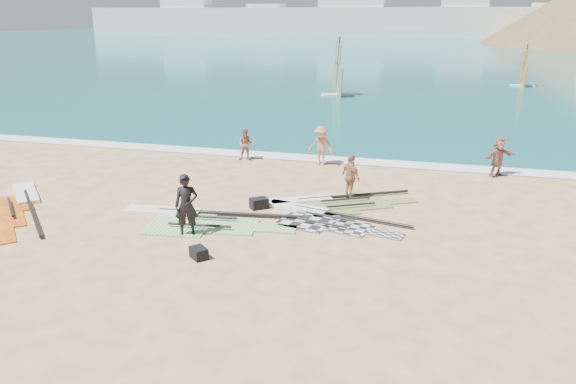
% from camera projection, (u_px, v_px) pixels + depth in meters
% --- Properties ---
extents(ground, '(300.00, 300.00, 0.00)m').
position_uv_depth(ground, '(202.00, 265.00, 15.56)').
color(ground, '#D6B07D').
rests_on(ground, ground).
extents(sea, '(300.00, 240.00, 0.06)m').
position_uv_depth(sea, '(420.00, 41.00, 136.82)').
color(sea, '#0E5663').
rests_on(sea, ground).
extents(surf_line, '(300.00, 1.20, 0.04)m').
position_uv_depth(surf_line, '(306.00, 159.00, 26.86)').
color(surf_line, white).
rests_on(surf_line, ground).
extents(far_town, '(160.00, 8.00, 12.00)m').
position_uv_depth(far_town, '(367.00, 21.00, 155.92)').
color(far_town, white).
rests_on(far_town, ground).
extents(rig_grey, '(5.28, 2.66, 0.20)m').
position_uv_depth(rig_grey, '(319.00, 217.00, 19.06)').
color(rig_grey, black).
rests_on(rig_grey, ground).
extents(rig_green, '(6.31, 2.72, 0.20)m').
position_uv_depth(rig_green, '(193.00, 218.00, 18.92)').
color(rig_green, '#4BCE2D').
rests_on(rig_green, ground).
extents(rig_orange, '(5.34, 3.70, 0.20)m').
position_uv_depth(rig_orange, '(332.00, 202.00, 20.51)').
color(rig_orange, orange).
rests_on(rig_orange, ground).
extents(rig_red, '(5.20, 5.81, 0.21)m').
position_uv_depth(rig_red, '(13.00, 205.00, 20.18)').
color(rig_red, red).
rests_on(rig_red, ground).
extents(gear_bag_near, '(0.74, 0.72, 0.38)m').
position_uv_depth(gear_bag_near, '(259.00, 203.00, 19.97)').
color(gear_bag_near, black).
rests_on(gear_bag_near, ground).
extents(gear_bag_far, '(0.65, 0.64, 0.32)m').
position_uv_depth(gear_bag_far, '(199.00, 253.00, 15.92)').
color(gear_bag_far, black).
rests_on(gear_bag_far, ground).
extents(person_wetsuit, '(0.85, 0.70, 1.98)m').
position_uv_depth(person_wetsuit, '(187.00, 206.00, 17.29)').
color(person_wetsuit, black).
rests_on(person_wetsuit, ground).
extents(beachgoer_left, '(0.82, 0.68, 1.51)m').
position_uv_depth(beachgoer_left, '(246.00, 144.00, 26.35)').
color(beachgoer_left, '#A56958').
rests_on(beachgoer_left, ground).
extents(beachgoer_mid, '(1.26, 0.83, 1.82)m').
position_uv_depth(beachgoer_mid, '(321.00, 146.00, 25.42)').
color(beachgoer_mid, tan).
rests_on(beachgoer_mid, ground).
extents(beachgoer_back, '(1.00, 1.00, 1.71)m').
position_uv_depth(beachgoer_back, '(351.00, 177.00, 20.83)').
color(beachgoer_back, '#B67854').
rests_on(beachgoer_back, ground).
extents(beachgoer_right, '(1.55, 1.38, 1.70)m').
position_uv_depth(beachgoer_right, '(498.00, 157.00, 23.72)').
color(beachgoer_right, '#A26257').
rests_on(beachgoer_right, ground).
extents(windsurfer_left, '(2.76, 3.01, 4.89)m').
position_uv_depth(windsurfer_left, '(338.00, 79.00, 46.60)').
color(windsurfer_left, white).
rests_on(windsurfer_left, ground).
extents(windsurfer_centre, '(2.21, 2.64, 3.94)m').
position_uv_depth(windsurfer_centre, '(523.00, 74.00, 52.59)').
color(windsurfer_centre, white).
rests_on(windsurfer_centre, ground).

